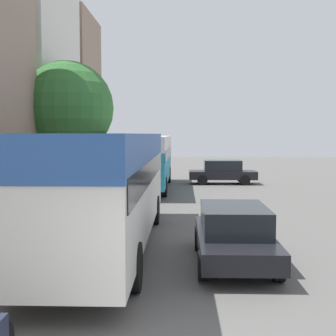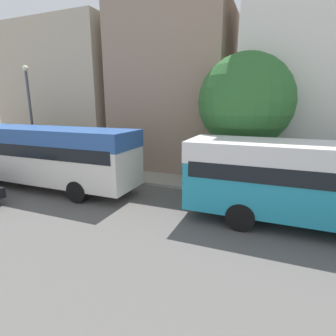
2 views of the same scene
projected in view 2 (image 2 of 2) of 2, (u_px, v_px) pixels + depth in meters
sidewalk at (0, 161)px, 19.94m from camera, size 2.20×120.00×0.15m
building_corner at (69, 95)px, 20.86m from camera, size 5.47×9.07×10.01m
building_midblock at (175, 91)px, 17.78m from camera, size 5.88×7.26×10.24m
building_far_terrace at (322, 55)px, 14.16m from camera, size 5.69×8.20×13.78m
bus_lead at (35, 149)px, 13.57m from camera, size 2.51×11.35×3.15m
pedestrian_near_curb at (4, 150)px, 18.86m from camera, size 0.40×0.40×1.84m
street_tree at (246, 102)px, 12.56m from camera, size 4.52×4.52×6.52m
lamp_post at (30, 110)px, 16.65m from camera, size 0.36×0.36×6.45m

